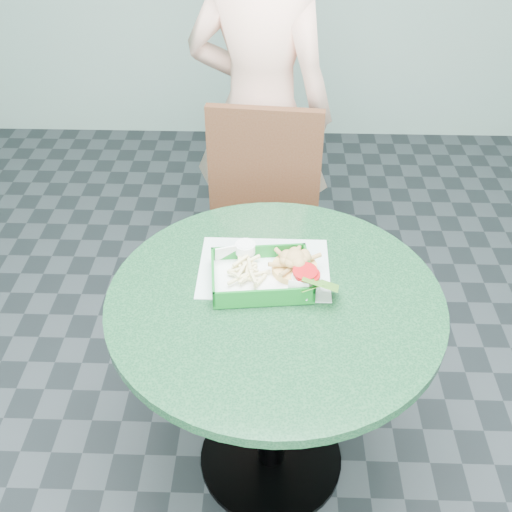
{
  "coord_description": "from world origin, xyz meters",
  "views": [
    {
      "loc": [
        -0.01,
        -1.21,
        1.86
      ],
      "look_at": [
        -0.06,
        0.1,
        0.83
      ],
      "focal_mm": 42.0,
      "sensor_mm": 36.0,
      "label": 1
    }
  ],
  "objects_px": {
    "food_basket": "(261,284)",
    "sauce_ramekin": "(249,252)",
    "cafe_table": "(274,344)",
    "dining_chair": "(263,215)",
    "crab_sandwich": "(296,270)",
    "diner_person": "(260,99)"
  },
  "relations": [
    {
      "from": "food_basket",
      "to": "sauce_ramekin",
      "type": "bearing_deg",
      "value": 110.44
    },
    {
      "from": "sauce_ramekin",
      "to": "crab_sandwich",
      "type": "bearing_deg",
      "value": -29.3
    },
    {
      "from": "food_basket",
      "to": "sauce_ramekin",
      "type": "distance_m",
      "value": 0.11
    },
    {
      "from": "diner_person",
      "to": "crab_sandwich",
      "type": "relative_size",
      "value": 13.91
    },
    {
      "from": "cafe_table",
      "to": "diner_person",
      "type": "bearing_deg",
      "value": 93.79
    },
    {
      "from": "dining_chair",
      "to": "food_basket",
      "type": "height_order",
      "value": "dining_chair"
    },
    {
      "from": "dining_chair",
      "to": "food_basket",
      "type": "relative_size",
      "value": 3.44
    },
    {
      "from": "cafe_table",
      "to": "dining_chair",
      "type": "xyz_separation_m",
      "value": [
        -0.05,
        0.73,
        -0.05
      ]
    },
    {
      "from": "dining_chair",
      "to": "food_basket",
      "type": "xyz_separation_m",
      "value": [
        0.01,
        -0.68,
        0.23
      ]
    },
    {
      "from": "diner_person",
      "to": "food_basket",
      "type": "relative_size",
      "value": 6.53
    },
    {
      "from": "cafe_table",
      "to": "food_basket",
      "type": "relative_size",
      "value": 3.4
    },
    {
      "from": "diner_person",
      "to": "crab_sandwich",
      "type": "height_order",
      "value": "diner_person"
    },
    {
      "from": "cafe_table",
      "to": "crab_sandwich",
      "type": "distance_m",
      "value": 0.24
    },
    {
      "from": "dining_chair",
      "to": "food_basket",
      "type": "bearing_deg",
      "value": -84.13
    },
    {
      "from": "food_basket",
      "to": "cafe_table",
      "type": "bearing_deg",
      "value": -51.61
    },
    {
      "from": "dining_chair",
      "to": "crab_sandwich",
      "type": "distance_m",
      "value": 0.71
    },
    {
      "from": "food_basket",
      "to": "crab_sandwich",
      "type": "bearing_deg",
      "value": 15.02
    },
    {
      "from": "dining_chair",
      "to": "diner_person",
      "type": "xyz_separation_m",
      "value": [
        -0.02,
        0.3,
        0.35
      ]
    },
    {
      "from": "cafe_table",
      "to": "sauce_ramekin",
      "type": "xyz_separation_m",
      "value": [
        -0.08,
        0.15,
        0.22
      ]
    },
    {
      "from": "crab_sandwich",
      "to": "dining_chair",
      "type": "bearing_deg",
      "value": 98.89
    },
    {
      "from": "food_basket",
      "to": "sauce_ramekin",
      "type": "height_order",
      "value": "sauce_ramekin"
    },
    {
      "from": "crab_sandwich",
      "to": "sauce_ramekin",
      "type": "relative_size",
      "value": 2.18
    }
  ]
}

